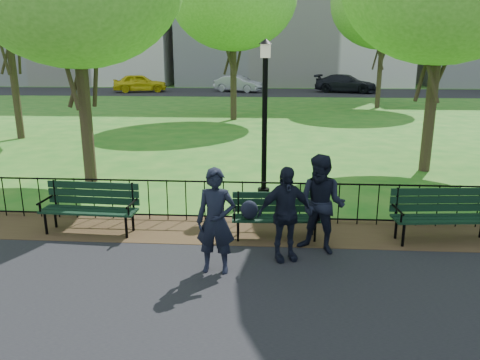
# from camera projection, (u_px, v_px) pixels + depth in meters

# --- Properties ---
(ground) EXTENTS (120.00, 120.00, 0.00)m
(ground) POSITION_uv_depth(u_px,v_px,m) (270.00, 264.00, 7.97)
(ground) COLOR #206A1B
(dirt_strip) EXTENTS (60.00, 1.60, 0.01)m
(dirt_strip) POSITION_uv_depth(u_px,v_px,m) (271.00, 231.00, 9.41)
(dirt_strip) COLOR #3C2A18
(dirt_strip) RESTS_ON ground
(far_street) EXTENTS (70.00, 9.00, 0.01)m
(far_street) POSITION_uv_depth(u_px,v_px,m) (273.00, 92.00, 41.64)
(far_street) COLOR black
(far_street) RESTS_ON ground
(iron_fence) EXTENTS (24.06, 0.06, 1.00)m
(iron_fence) POSITION_uv_depth(u_px,v_px,m) (271.00, 200.00, 9.76)
(iron_fence) COLOR black
(iron_fence) RESTS_ON ground
(park_bench_main) EXTENTS (1.70, 0.61, 0.95)m
(park_bench_main) POSITION_uv_depth(u_px,v_px,m) (267.00, 210.00, 8.93)
(park_bench_main) COLOR black
(park_bench_main) RESTS_ON ground
(park_bench_left_a) EXTENTS (1.92, 0.68, 1.07)m
(park_bench_left_a) POSITION_uv_depth(u_px,v_px,m) (91.00, 202.00, 9.27)
(park_bench_left_a) COLOR black
(park_bench_left_a) RESTS_ON ground
(park_bench_right_a) EXTENTS (1.96, 0.77, 1.09)m
(park_bench_right_a) POSITION_uv_depth(u_px,v_px,m) (443.00, 210.00, 8.81)
(park_bench_right_a) COLOR black
(park_bench_right_a) RESTS_ON ground
(lamppost) EXTENTS (0.34, 0.34, 3.79)m
(lamppost) POSITION_uv_depth(u_px,v_px,m) (265.00, 113.00, 11.28)
(lamppost) COLOR black
(lamppost) RESTS_ON ground
(tree_far_e) EXTENTS (6.62, 6.62, 9.23)m
(tree_far_e) POSITION_uv_depth(u_px,v_px,m) (385.00, 2.00, 28.50)
(tree_far_e) COLOR #2D2116
(tree_far_e) RESTS_ON ground
(person_left) EXTENTS (0.65, 0.45, 1.74)m
(person_left) POSITION_uv_depth(u_px,v_px,m) (216.00, 221.00, 7.47)
(person_left) COLOR black
(person_left) RESTS_ON asphalt_path
(person_mid) EXTENTS (0.97, 0.77, 1.78)m
(person_mid) POSITION_uv_depth(u_px,v_px,m) (322.00, 205.00, 8.21)
(person_mid) COLOR black
(person_mid) RESTS_ON asphalt_path
(person_right) EXTENTS (1.05, 0.69, 1.65)m
(person_right) POSITION_uv_depth(u_px,v_px,m) (285.00, 214.00, 7.93)
(person_right) COLOR black
(person_right) RESTS_ON asphalt_path
(taxi) EXTENTS (5.04, 3.09, 1.60)m
(taxi) POSITION_uv_depth(u_px,v_px,m) (140.00, 83.00, 41.65)
(taxi) COLOR yellow
(taxi) RESTS_ON far_street
(sedan_silver) EXTENTS (4.63, 3.20, 1.45)m
(sedan_silver) POSITION_uv_depth(u_px,v_px,m) (239.00, 84.00, 41.76)
(sedan_silver) COLOR #97999E
(sedan_silver) RESTS_ON far_street
(sedan_dark) EXTENTS (5.81, 3.85, 1.56)m
(sedan_dark) POSITION_uv_depth(u_px,v_px,m) (346.00, 84.00, 41.15)
(sedan_dark) COLOR black
(sedan_dark) RESTS_ON far_street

